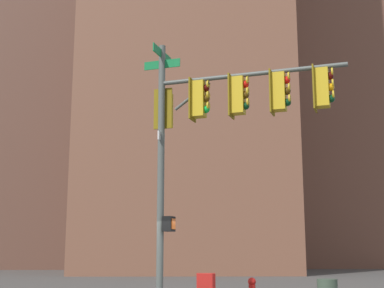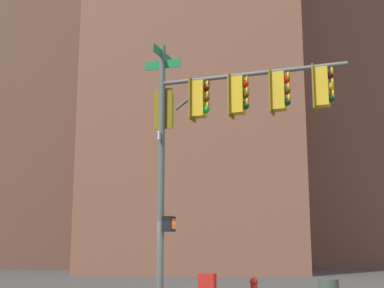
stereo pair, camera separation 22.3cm
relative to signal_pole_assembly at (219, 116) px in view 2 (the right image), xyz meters
name	(u,v)px [view 2 (the right image)]	position (x,y,z in m)	size (l,w,h in m)	color
signal_pole_assembly	(219,116)	(0.00, 0.00, 0.00)	(2.39, 5.29, 7.47)	#4C514C
building_brick_nearside	(191,24)	(-34.77, -0.75, 17.75)	(25.86, 15.73, 46.08)	brown
building_brick_midblock	(313,110)	(-44.19, 12.85, 11.69)	(19.26, 15.02, 33.96)	brown
building_brick_farside	(62,104)	(-44.32, -15.18, 12.35)	(22.66, 18.14, 35.28)	brown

